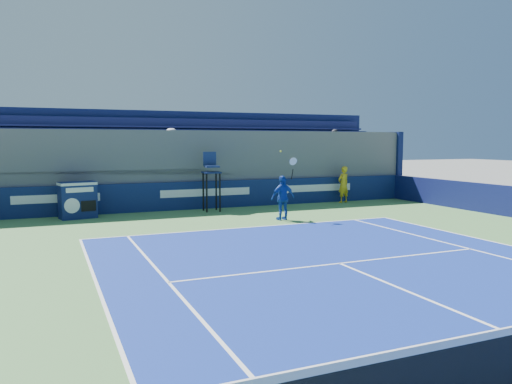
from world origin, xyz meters
name	(u,v)px	position (x,y,z in m)	size (l,w,h in m)	color
ball_person	(343,184)	(6.65, 16.57, 0.88)	(0.63, 0.41, 1.73)	gold
back_hoarding	(206,195)	(0.00, 17.10, 0.60)	(20.40, 0.21, 1.20)	#0D1A4B
match_clock	(78,199)	(-5.28, 16.29, 0.74)	(1.44, 0.97, 1.40)	#0F1B4F
umpire_chair	(211,175)	(-0.02, 16.21, 1.53)	(0.73, 0.73, 2.48)	black
tennis_player	(283,198)	(1.67, 12.90, 0.84)	(1.00, 0.49, 2.57)	#13389A
stadium_seating	(193,165)	(0.01, 19.15, 1.83)	(21.00, 4.05, 4.40)	#505055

